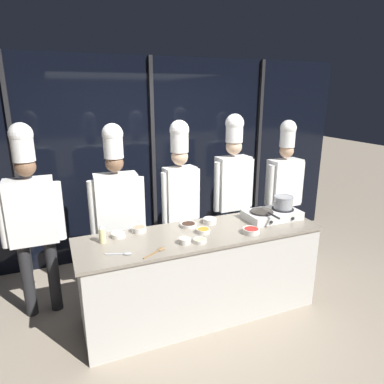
{
  "coord_description": "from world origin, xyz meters",
  "views": [
    {
      "loc": [
        -1.29,
        -2.86,
        2.26
      ],
      "look_at": [
        0.0,
        0.25,
        1.27
      ],
      "focal_mm": 32.0,
      "sensor_mm": 36.0,
      "label": 1
    }
  ],
  "objects_px": {
    "portable_stove": "(272,214)",
    "prep_bowl_noodles": "(118,235)",
    "prep_bowl_carrots": "(203,230)",
    "chef_apprentice": "(284,182)",
    "prep_bowl_ginger": "(200,240)",
    "stock_pot": "(283,202)",
    "chef_head": "(31,210)",
    "serving_spoon_slotted": "(159,250)",
    "chef_pastry": "(233,181)",
    "prep_bowl_soy_glaze": "(188,225)",
    "prep_bowl_mushrooms": "(139,229)",
    "chef_line": "(180,189)",
    "prep_bowl_rice": "(210,220)",
    "serving_spoon_solid": "(123,254)",
    "squeeze_bottle_oil": "(102,234)",
    "chef_sous": "(117,203)",
    "prep_bowl_bell_pepper": "(251,230)",
    "prep_bowl_chicken": "(185,240)",
    "frying_pan": "(262,210)"
  },
  "relations": [
    {
      "from": "portable_stove",
      "to": "chef_head",
      "type": "relative_size",
      "value": 0.3
    },
    {
      "from": "prep_bowl_bell_pepper",
      "to": "chef_line",
      "type": "bearing_deg",
      "value": 115.79
    },
    {
      "from": "prep_bowl_noodles",
      "to": "chef_apprentice",
      "type": "bearing_deg",
      "value": 13.03
    },
    {
      "from": "prep_bowl_soy_glaze",
      "to": "chef_head",
      "type": "height_order",
      "value": "chef_head"
    },
    {
      "from": "serving_spoon_slotted",
      "to": "chef_pastry",
      "type": "xyz_separation_m",
      "value": [
        1.27,
        0.98,
        0.26
      ]
    },
    {
      "from": "chef_pastry",
      "to": "prep_bowl_rice",
      "type": "bearing_deg",
      "value": 42.55
    },
    {
      "from": "portable_stove",
      "to": "prep_bowl_noodles",
      "type": "height_order",
      "value": "portable_stove"
    },
    {
      "from": "prep_bowl_chicken",
      "to": "chef_sous",
      "type": "bearing_deg",
      "value": 118.94
    },
    {
      "from": "prep_bowl_rice",
      "to": "prep_bowl_ginger",
      "type": "height_order",
      "value": "prep_bowl_rice"
    },
    {
      "from": "prep_bowl_mushrooms",
      "to": "chef_line",
      "type": "height_order",
      "value": "chef_line"
    },
    {
      "from": "prep_bowl_noodles",
      "to": "serving_spoon_slotted",
      "type": "bearing_deg",
      "value": -58.6
    },
    {
      "from": "prep_bowl_bell_pepper",
      "to": "chef_head",
      "type": "xyz_separation_m",
      "value": [
        -1.97,
        0.86,
        0.2
      ]
    },
    {
      "from": "prep_bowl_noodles",
      "to": "prep_bowl_ginger",
      "type": "bearing_deg",
      "value": -31.33
    },
    {
      "from": "prep_bowl_ginger",
      "to": "prep_bowl_rice",
      "type": "bearing_deg",
      "value": 53.92
    },
    {
      "from": "chef_head",
      "to": "chef_sous",
      "type": "bearing_deg",
      "value": 179.48
    },
    {
      "from": "frying_pan",
      "to": "chef_apprentice",
      "type": "height_order",
      "value": "chef_apprentice"
    },
    {
      "from": "prep_bowl_ginger",
      "to": "prep_bowl_soy_glaze",
      "type": "bearing_deg",
      "value": 83.17
    },
    {
      "from": "stock_pot",
      "to": "prep_bowl_soy_glaze",
      "type": "distance_m",
      "value": 1.09
    },
    {
      "from": "stock_pot",
      "to": "chef_head",
      "type": "height_order",
      "value": "chef_head"
    },
    {
      "from": "prep_bowl_noodles",
      "to": "prep_bowl_chicken",
      "type": "relative_size",
      "value": 1.21
    },
    {
      "from": "prep_bowl_noodles",
      "to": "chef_pastry",
      "type": "distance_m",
      "value": 1.65
    },
    {
      "from": "prep_bowl_ginger",
      "to": "prep_bowl_bell_pepper",
      "type": "relative_size",
      "value": 0.73
    },
    {
      "from": "frying_pan",
      "to": "prep_bowl_bell_pepper",
      "type": "relative_size",
      "value": 2.57
    },
    {
      "from": "chef_sous",
      "to": "chef_line",
      "type": "distance_m",
      "value": 0.73
    },
    {
      "from": "frying_pan",
      "to": "serving_spoon_slotted",
      "type": "relative_size",
      "value": 1.78
    },
    {
      "from": "frying_pan",
      "to": "prep_bowl_carrots",
      "type": "xyz_separation_m",
      "value": [
        -0.72,
        -0.06,
        -0.09
      ]
    },
    {
      "from": "serving_spoon_solid",
      "to": "chef_head",
      "type": "relative_size",
      "value": 0.11
    },
    {
      "from": "prep_bowl_rice",
      "to": "chef_apprentice",
      "type": "relative_size",
      "value": 0.07
    },
    {
      "from": "portable_stove",
      "to": "stock_pot",
      "type": "distance_m",
      "value": 0.19
    },
    {
      "from": "prep_bowl_chicken",
      "to": "chef_head",
      "type": "height_order",
      "value": "chef_head"
    },
    {
      "from": "prep_bowl_ginger",
      "to": "chef_apprentice",
      "type": "relative_size",
      "value": 0.06
    },
    {
      "from": "chef_line",
      "to": "prep_bowl_soy_glaze",
      "type": "bearing_deg",
      "value": 74.95
    },
    {
      "from": "stock_pot",
      "to": "chef_apprentice",
      "type": "xyz_separation_m",
      "value": [
        0.53,
        0.69,
        0.0
      ]
    },
    {
      "from": "portable_stove",
      "to": "chef_apprentice",
      "type": "relative_size",
      "value": 0.31
    },
    {
      "from": "prep_bowl_carrots",
      "to": "chef_apprentice",
      "type": "distance_m",
      "value": 1.72
    },
    {
      "from": "chef_line",
      "to": "squeeze_bottle_oil",
      "type": "bearing_deg",
      "value": 23.79
    },
    {
      "from": "prep_bowl_ginger",
      "to": "chef_apprentice",
      "type": "height_order",
      "value": "chef_apprentice"
    },
    {
      "from": "prep_bowl_bell_pepper",
      "to": "chef_head",
      "type": "height_order",
      "value": "chef_head"
    },
    {
      "from": "chef_sous",
      "to": "chef_head",
      "type": "bearing_deg",
      "value": 2.93
    },
    {
      "from": "stock_pot",
      "to": "squeeze_bottle_oil",
      "type": "bearing_deg",
      "value": 177.62
    },
    {
      "from": "prep_bowl_rice",
      "to": "serving_spoon_solid",
      "type": "bearing_deg",
      "value": -159.55
    },
    {
      "from": "prep_bowl_mushrooms",
      "to": "chef_line",
      "type": "distance_m",
      "value": 0.76
    },
    {
      "from": "squeeze_bottle_oil",
      "to": "prep_bowl_chicken",
      "type": "height_order",
      "value": "squeeze_bottle_oil"
    },
    {
      "from": "prep_bowl_rice",
      "to": "serving_spoon_solid",
      "type": "height_order",
      "value": "prep_bowl_rice"
    },
    {
      "from": "chef_apprentice",
      "to": "prep_bowl_ginger",
      "type": "bearing_deg",
      "value": 27.42
    },
    {
      "from": "prep_bowl_soy_glaze",
      "to": "stock_pot",
      "type": "bearing_deg",
      "value": -7.53
    },
    {
      "from": "prep_bowl_ginger",
      "to": "portable_stove",
      "type": "bearing_deg",
      "value": 14.92
    },
    {
      "from": "prep_bowl_bell_pepper",
      "to": "chef_pastry",
      "type": "relative_size",
      "value": 0.08
    },
    {
      "from": "prep_bowl_rice",
      "to": "chef_line",
      "type": "xyz_separation_m",
      "value": [
        -0.16,
        0.47,
        0.24
      ]
    },
    {
      "from": "squeeze_bottle_oil",
      "to": "chef_apprentice",
      "type": "xyz_separation_m",
      "value": [
        2.48,
        0.61,
        0.09
      ]
    }
  ]
}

